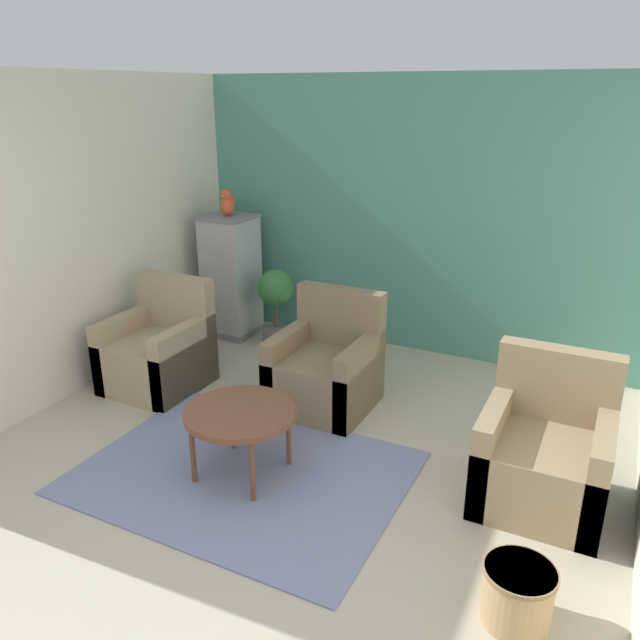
% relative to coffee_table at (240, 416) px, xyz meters
% --- Properties ---
extents(ground_plane, '(20.00, 20.00, 0.00)m').
position_rel_coffee_table_xyz_m(ground_plane, '(0.22, -1.16, -0.44)').
color(ground_plane, '#B2A893').
rests_on(ground_plane, ground).
extents(wall_back_accent, '(4.45, 0.06, 2.59)m').
position_rel_coffee_table_xyz_m(wall_back_accent, '(0.22, 2.63, 0.85)').
color(wall_back_accent, '#4C897A').
rests_on(wall_back_accent, ground_plane).
extents(wall_left, '(0.06, 3.75, 2.59)m').
position_rel_coffee_table_xyz_m(wall_left, '(-1.97, 0.72, 0.85)').
color(wall_left, beige).
rests_on(wall_left, ground_plane).
extents(area_rug, '(2.13, 1.60, 0.01)m').
position_rel_coffee_table_xyz_m(area_rug, '(0.00, 0.00, -0.43)').
color(area_rug, slate).
rests_on(area_rug, ground_plane).
extents(coffee_table, '(0.74, 0.74, 0.48)m').
position_rel_coffee_table_xyz_m(coffee_table, '(0.00, 0.00, 0.00)').
color(coffee_table, brown).
rests_on(coffee_table, ground_plane).
extents(armchair_left, '(0.75, 0.76, 0.93)m').
position_rel_coffee_table_xyz_m(armchair_left, '(-1.38, 0.81, -0.14)').
color(armchair_left, '#9E896B').
rests_on(armchair_left, ground_plane).
extents(armchair_right, '(0.75, 0.76, 0.93)m').
position_rel_coffee_table_xyz_m(armchair_right, '(1.83, 0.61, -0.14)').
color(armchair_right, '#8E7A5B').
rests_on(armchair_right, ground_plane).
extents(armchair_middle, '(0.75, 0.76, 0.93)m').
position_rel_coffee_table_xyz_m(armchair_middle, '(0.07, 1.13, -0.14)').
color(armchair_middle, '#7A664C').
rests_on(armchair_middle, ground_plane).
extents(birdcage, '(0.49, 0.49, 1.26)m').
position_rel_coffee_table_xyz_m(birdcage, '(-1.52, 2.13, 0.19)').
color(birdcage, slate).
rests_on(birdcage, ground_plane).
extents(parrot, '(0.12, 0.22, 0.27)m').
position_rel_coffee_table_xyz_m(parrot, '(-1.52, 2.14, 0.94)').
color(parrot, '#D14C2D').
rests_on(parrot, birdcage).
extents(potted_plant, '(0.40, 0.36, 0.78)m').
position_rel_coffee_table_xyz_m(potted_plant, '(-0.97, 2.09, 0.05)').
color(potted_plant, '#66605B').
rests_on(potted_plant, ground_plane).
extents(wicker_basket, '(0.35, 0.35, 0.30)m').
position_rel_coffee_table_xyz_m(wicker_basket, '(1.87, -0.44, -0.28)').
color(wicker_basket, tan).
rests_on(wicker_basket, ground_plane).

